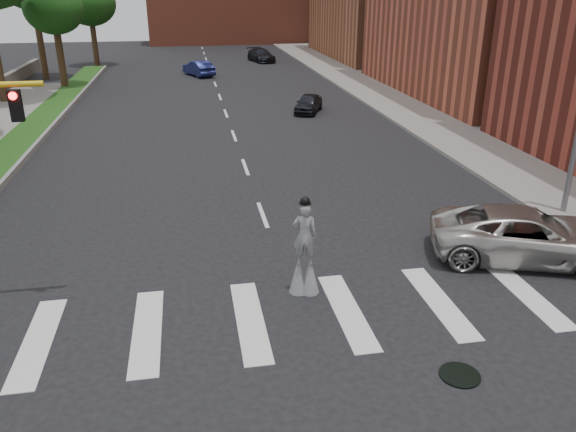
{
  "coord_description": "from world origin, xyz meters",
  "views": [
    {
      "loc": [
        -2.5,
        -11.22,
        7.97
      ],
      "look_at": [
        0.18,
        3.68,
        1.7
      ],
      "focal_mm": 35.0,
      "sensor_mm": 36.0,
      "label": 1
    }
  ],
  "objects": [
    {
      "name": "car_near",
      "position": [
        5.49,
        25.42,
        0.61
      ],
      "size": [
        2.76,
        3.83,
        1.21
      ],
      "primitive_type": "imported",
      "rotation": [
        0.0,
        0.0,
        -0.42
      ],
      "color": "black",
      "rests_on": "ground"
    },
    {
      "name": "suv_crossing",
      "position": [
        7.55,
        3.0,
        0.8
      ],
      "size": [
        6.31,
        4.35,
        1.6
      ],
      "primitive_type": "imported",
      "rotation": [
        0.0,
        0.0,
        1.25
      ],
      "color": "#B1AEA7",
      "rests_on": "ground"
    },
    {
      "name": "ground_plane",
      "position": [
        0.0,
        0.0,
        0.0
      ],
      "size": [
        160.0,
        160.0,
        0.0
      ],
      "primitive_type": "plane",
      "color": "black",
      "rests_on": "ground"
    },
    {
      "name": "median_curb",
      "position": [
        -10.45,
        20.0,
        0.14
      ],
      "size": [
        0.2,
        60.0,
        0.28
      ],
      "primitive_type": "cube",
      "color": "gray",
      "rests_on": "ground"
    },
    {
      "name": "car_far",
      "position": [
        5.92,
        52.39,
        0.7
      ],
      "size": [
        3.0,
        5.13,
        1.4
      ],
      "primitive_type": "imported",
      "rotation": [
        0.0,
        0.0,
        0.23
      ],
      "color": "black",
      "rests_on": "ground"
    },
    {
      "name": "tree_7",
      "position": [
        -11.54,
        52.09,
        6.12
      ],
      "size": [
        5.2,
        5.2,
        8.38
      ],
      "color": "#372616",
      "rests_on": "ground"
    },
    {
      "name": "grass_median",
      "position": [
        -11.5,
        20.0,
        0.12
      ],
      "size": [
        2.0,
        60.0,
        0.25
      ],
      "primitive_type": "cube",
      "color": "#1A4413",
      "rests_on": "ground"
    },
    {
      "name": "sidewalk_right",
      "position": [
        12.5,
        25.0,
        0.09
      ],
      "size": [
        5.0,
        90.0,
        0.18
      ],
      "primitive_type": "cube",
      "color": "slate",
      "rests_on": "ground"
    },
    {
      "name": "manhole",
      "position": [
        3.0,
        -2.0,
        0.02
      ],
      "size": [
        0.9,
        0.9,
        0.04
      ],
      "primitive_type": "cylinder",
      "color": "black",
      "rests_on": "ground"
    },
    {
      "name": "car_mid",
      "position": [
        -1.22,
        43.01,
        0.71
      ],
      "size": [
        3.05,
        4.53,
        1.41
      ],
      "primitive_type": "imported",
      "rotation": [
        0.0,
        0.0,
        3.54
      ],
      "color": "navy",
      "rests_on": "ground"
    },
    {
      "name": "stilt_performer",
      "position": [
        0.37,
        2.18,
        1.13
      ],
      "size": [
        0.83,
        0.6,
        2.84
      ],
      "rotation": [
        0.0,
        0.0,
        2.9
      ],
      "color": "#372616",
      "rests_on": "ground"
    },
    {
      "name": "tree_6",
      "position": [
        -12.27,
        37.88,
        6.11
      ],
      "size": [
        4.55,
        4.55,
        8.12
      ],
      "color": "#372616",
      "rests_on": "ground"
    }
  ]
}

